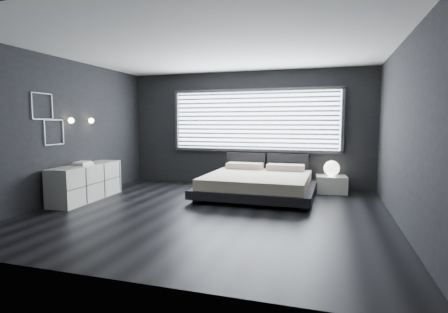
% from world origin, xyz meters
% --- Properties ---
extents(room, '(6.04, 6.00, 2.80)m').
position_xyz_m(room, '(0.00, 0.00, 1.40)').
color(room, black).
rests_on(room, ground).
extents(window, '(4.14, 0.09, 1.52)m').
position_xyz_m(window, '(0.20, 2.70, 1.61)').
color(window, white).
rests_on(window, ground).
extents(headboard, '(1.96, 0.16, 0.52)m').
position_xyz_m(headboard, '(0.53, 2.64, 0.57)').
color(headboard, black).
rests_on(headboard, ground).
extents(sconce_near, '(0.18, 0.11, 0.11)m').
position_xyz_m(sconce_near, '(-2.88, 0.05, 1.60)').
color(sconce_near, silver).
rests_on(sconce_near, ground).
extents(sconce_far, '(0.18, 0.11, 0.11)m').
position_xyz_m(sconce_far, '(-2.88, 0.65, 1.60)').
color(sconce_far, silver).
rests_on(sconce_far, ground).
extents(wall_art_upper, '(0.01, 0.48, 0.48)m').
position_xyz_m(wall_art_upper, '(-2.98, -0.55, 1.85)').
color(wall_art_upper, '#47474C').
rests_on(wall_art_upper, ground).
extents(wall_art_lower, '(0.01, 0.48, 0.48)m').
position_xyz_m(wall_art_lower, '(-2.98, -0.30, 1.38)').
color(wall_art_lower, '#47474C').
rests_on(wall_art_lower, ground).
extents(bed, '(2.37, 2.26, 0.61)m').
position_xyz_m(bed, '(0.53, 1.59, 0.28)').
color(bed, black).
rests_on(bed, ground).
extents(nightstand, '(0.70, 0.60, 0.38)m').
position_xyz_m(nightstand, '(2.02, 2.42, 0.19)').
color(nightstand, silver).
rests_on(nightstand, ground).
extents(orb_lamp, '(0.34, 0.34, 0.34)m').
position_xyz_m(orb_lamp, '(2.02, 2.41, 0.55)').
color(orb_lamp, white).
rests_on(orb_lamp, nightstand).
extents(dresser, '(0.60, 1.82, 0.72)m').
position_xyz_m(dresser, '(-2.72, 0.23, 0.36)').
color(dresser, silver).
rests_on(dresser, ground).
extents(book_stack, '(0.28, 0.36, 0.07)m').
position_xyz_m(book_stack, '(-2.72, 0.14, 0.75)').
color(book_stack, silver).
rests_on(book_stack, dresser).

